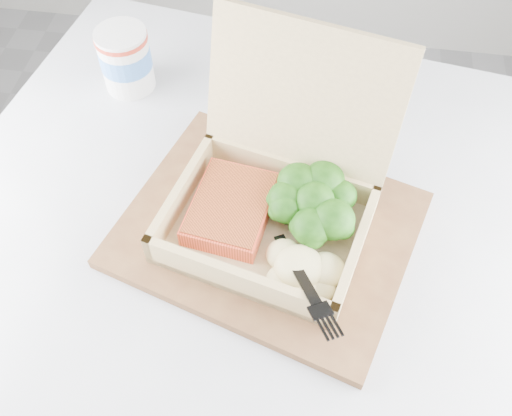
# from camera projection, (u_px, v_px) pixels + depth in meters

# --- Properties ---
(cafe_table) EXTENTS (0.98, 0.98, 0.75)m
(cafe_table) POSITION_uv_depth(u_px,v_px,m) (257.00, 328.00, 0.84)
(cafe_table) COLOR black
(cafe_table) RESTS_ON floor
(serving_tray) EXTENTS (0.40, 0.36, 0.01)m
(serving_tray) POSITION_uv_depth(u_px,v_px,m) (268.00, 229.00, 0.70)
(serving_tray) COLOR brown
(serving_tray) RESTS_ON cafe_table
(takeout_container) EXTENTS (0.27, 0.27, 0.21)m
(takeout_container) POSITION_uv_depth(u_px,v_px,m) (278.00, 184.00, 0.66)
(takeout_container) COLOR tan
(takeout_container) RESTS_ON serving_tray
(salmon_fillet) EXTENTS (0.11, 0.13, 0.02)m
(salmon_fillet) POSITION_uv_depth(u_px,v_px,m) (231.00, 209.00, 0.68)
(salmon_fillet) COLOR #FC5031
(salmon_fillet) RESTS_ON takeout_container
(broccoli_pile) EXTENTS (0.12, 0.12, 0.04)m
(broccoli_pile) POSITION_uv_depth(u_px,v_px,m) (313.00, 207.00, 0.67)
(broccoli_pile) COLOR #2E761A
(broccoli_pile) RESTS_ON takeout_container
(mashed_potatoes) EXTENTS (0.09, 0.08, 0.03)m
(mashed_potatoes) POSITION_uv_depth(u_px,v_px,m) (299.00, 267.00, 0.63)
(mashed_potatoes) COLOR beige
(mashed_potatoes) RESTS_ON takeout_container
(plastic_fork) EXTENTS (0.09, 0.15, 0.03)m
(plastic_fork) POSITION_uv_depth(u_px,v_px,m) (290.00, 253.00, 0.63)
(plastic_fork) COLOR black
(plastic_fork) RESTS_ON mashed_potatoes
(paper_cup) EXTENTS (0.08, 0.08, 0.09)m
(paper_cup) POSITION_uv_depth(u_px,v_px,m) (125.00, 58.00, 0.82)
(paper_cup) COLOR silver
(paper_cup) RESTS_ON cafe_table
(receipt) EXTENTS (0.09, 0.16, 0.00)m
(receipt) POSITION_uv_depth(u_px,v_px,m) (296.00, 124.00, 0.81)
(receipt) COLOR silver
(receipt) RESTS_ON cafe_table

